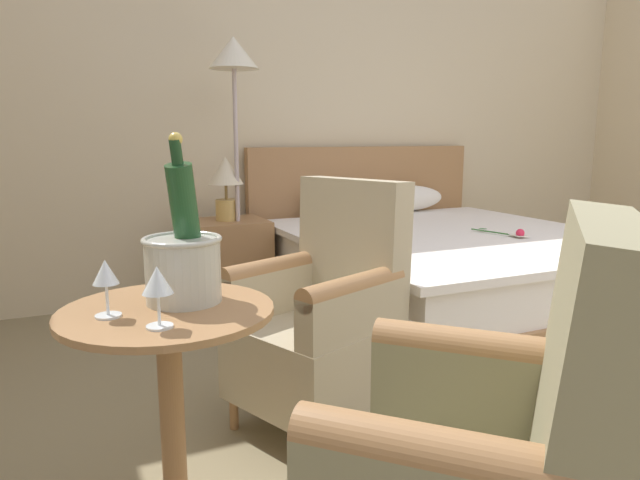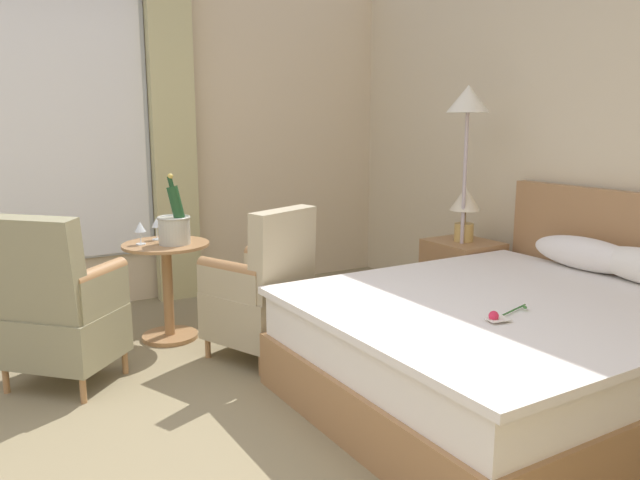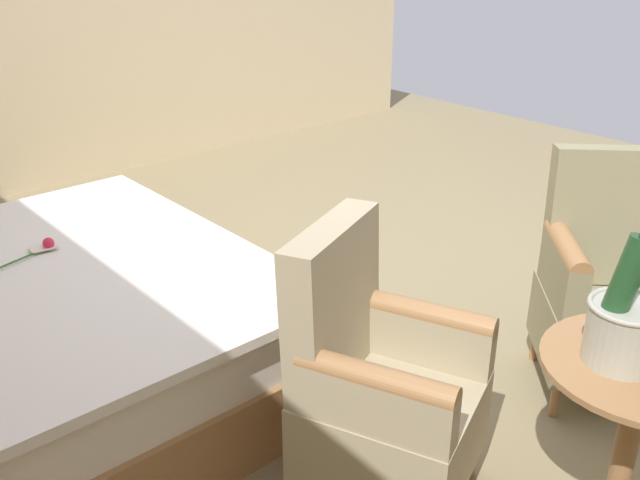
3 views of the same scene
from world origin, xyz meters
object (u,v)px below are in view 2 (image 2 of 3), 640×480
object	(u,v)px
bedside_lamp	(465,206)
side_table_round	(168,284)
wine_glass_near_bucket	(156,224)
armchair_by_window	(262,294)
nightstand	(462,280)
champagne_bucket	(175,225)
armchair_facing_bed	(57,310)
wine_glass_near_edge	(140,228)
floor_lamp_brass	(467,131)
bed	(518,342)

from	to	relation	value
bedside_lamp	side_table_round	size ratio (longest dim) A/B	0.61
side_table_round	wine_glass_near_bucket	size ratio (longest dim) A/B	4.44
armchair_by_window	wine_glass_near_bucket	bearing A→B (deg)	-152.70
nightstand	champagne_bucket	bearing A→B (deg)	-108.39
bedside_lamp	champagne_bucket	size ratio (longest dim) A/B	0.86
nightstand	armchair_by_window	size ratio (longest dim) A/B	0.62
nightstand	armchair_by_window	xyz separation A→B (m)	(-0.07, -1.66, 0.12)
armchair_facing_bed	champagne_bucket	bearing A→B (deg)	116.06
wine_glass_near_bucket	wine_glass_near_edge	distance (m)	0.18
side_table_round	wine_glass_near_edge	xyz separation A→B (m)	(-0.04, -0.16, 0.40)
champagne_bucket	bedside_lamp	bearing A→B (deg)	71.61
nightstand	bedside_lamp	bearing A→B (deg)	180.00
bedside_lamp	nightstand	bearing A→B (deg)	0.00
wine_glass_near_bucket	bedside_lamp	bearing A→B (deg)	66.97
armchair_facing_bed	wine_glass_near_bucket	bearing A→B (deg)	128.85
side_table_round	champagne_bucket	distance (m)	0.42
nightstand	side_table_round	bearing A→B (deg)	-109.48
side_table_round	armchair_facing_bed	xyz separation A→B (m)	(0.47, -0.78, 0.06)
armchair_facing_bed	nightstand	bearing A→B (deg)	84.71
wine_glass_near_edge	armchair_by_window	size ratio (longest dim) A/B	0.16
floor_lamp_brass	side_table_round	world-z (taller)	floor_lamp_brass
floor_lamp_brass	wine_glass_near_bucket	xyz separation A→B (m)	(-0.94, -2.01, -0.64)
bedside_lamp	floor_lamp_brass	size ratio (longest dim) A/B	0.24
floor_lamp_brass	nightstand	bearing A→B (deg)	127.98
bed	wine_glass_near_edge	size ratio (longest dim) A/B	14.08
floor_lamp_brass	armchair_by_window	distance (m)	1.88
armchair_by_window	armchair_facing_bed	world-z (taller)	armchair_facing_bed
bed	wine_glass_near_bucket	distance (m)	2.52
armchair_facing_bed	armchair_by_window	bearing A→B (deg)	80.69
armchair_facing_bed	wine_glass_near_edge	bearing A→B (deg)	129.19
floor_lamp_brass	armchair_by_window	size ratio (longest dim) A/B	1.78
nightstand	floor_lamp_brass	bearing A→B (deg)	-52.02
champagne_bucket	wine_glass_near_bucket	size ratio (longest dim) A/B	3.11
bed	nightstand	size ratio (longest dim) A/B	3.61
bed	champagne_bucket	bearing A→B (deg)	-144.70
floor_lamp_brass	wine_glass_near_bucket	size ratio (longest dim) A/B	11.41
nightstand	bed	bearing A→B (deg)	-31.01
bed	armchair_by_window	size ratio (longest dim) A/B	2.23
bedside_lamp	armchair_by_window	bearing A→B (deg)	-92.36
wine_glass_near_edge	floor_lamp_brass	bearing A→B (deg)	68.96
floor_lamp_brass	side_table_round	xyz separation A→B (m)	(-0.78, -2.00, -1.04)
nightstand	side_table_round	distance (m)	2.19
side_table_round	wine_glass_near_bucket	bearing A→B (deg)	-175.05
bedside_lamp	wine_glass_near_edge	bearing A→B (deg)	-109.20
side_table_round	wine_glass_near_bucket	xyz separation A→B (m)	(-0.15, -0.01, 0.40)
bedside_lamp	wine_glass_near_bucket	bearing A→B (deg)	-113.03
wine_glass_near_bucket	armchair_by_window	xyz separation A→B (m)	(0.82, 0.42, -0.37)
bedside_lamp	wine_glass_near_edge	distance (m)	2.35
nightstand	wine_glass_near_bucket	bearing A→B (deg)	-113.03
bed	wine_glass_near_bucket	bearing A→B (deg)	-146.38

